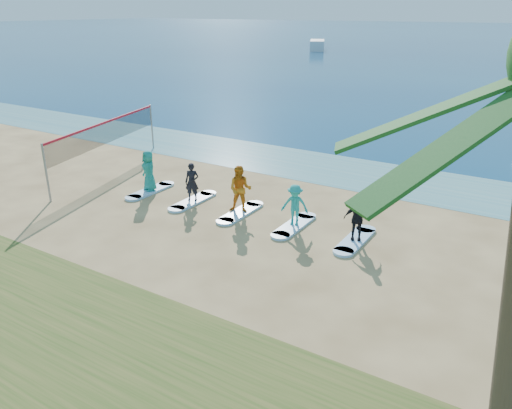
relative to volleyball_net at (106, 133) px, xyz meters
The scene contains 14 objects.
ground 11.60m from the volleyball_net, 22.97° to the right, with size 600.00×600.00×0.00m, color tan.
shallow_water 12.29m from the volleyball_net, 29.82° to the left, with size 600.00×600.00×0.00m, color teal.
volleyball_net is the anchor object (origin of this frame).
boat_offshore_a 79.05m from the volleyball_net, 107.97° to the left, with size 2.61×8.16×1.85m, color silver.
surfboard_0 4.46m from the volleyball_net, 17.92° to the right, with size 0.70×2.20×0.09m, color #A1D2F9.
student_0 4.16m from the volleyball_net, 17.92° to the right, with size 0.86×0.56×1.77m, color #1B8675.
surfboard_1 6.63m from the volleyball_net, 11.30° to the right, with size 0.70×2.20×0.09m, color #A1D2F9.
student_1 6.45m from the volleyball_net, 11.30° to the right, with size 0.58×0.38×1.59m, color black.
surfboard_2 8.92m from the volleyball_net, ahead, with size 0.70×2.20×0.09m, color #A1D2F9.
student_2 8.76m from the volleyball_net, ahead, with size 0.90×0.70×1.86m, color orange.
surfboard_3 11.24m from the volleyball_net, ahead, with size 0.70×2.20×0.09m, color #A1D2F9.
student_3 11.13m from the volleyball_net, ahead, with size 1.00×0.58×1.55m, color teal.
surfboard_4 13.59m from the volleyball_net, ahead, with size 0.70×2.20×0.09m, color #A1D2F9.
student_4 13.50m from the volleyball_net, ahead, with size 0.89×0.37×1.52m, color black.
Camera 1 is at (8.21, -11.86, 7.54)m, focal length 35.00 mm.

